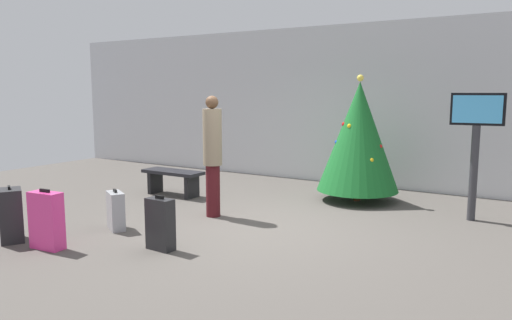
{
  "coord_description": "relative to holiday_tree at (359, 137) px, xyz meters",
  "views": [
    {
      "loc": [
        3.65,
        -5.92,
        1.97
      ],
      "look_at": [
        -0.32,
        0.55,
        0.9
      ],
      "focal_mm": 34.36,
      "sensor_mm": 36.0,
      "label": 1
    }
  ],
  "objects": [
    {
      "name": "flight_info_kiosk",
      "position": [
        1.97,
        -0.38,
        0.16
      ],
      "size": [
        0.76,
        0.17,
        1.94
      ],
      "color": "#333338",
      "rests_on": "ground_plane"
    },
    {
      "name": "suitcase_0",
      "position": [
        -2.3,
        -3.59,
        -0.89
      ],
      "size": [
        0.42,
        0.35,
        0.58
      ],
      "color": "#9EA0A5",
      "rests_on": "ground_plane"
    },
    {
      "name": "holiday_tree",
      "position": [
        0.0,
        0.0,
        0.0
      ],
      "size": [
        1.45,
        1.45,
        2.26
      ],
      "color": "#4C3319",
      "rests_on": "ground_plane"
    },
    {
      "name": "suitcase_1",
      "position": [
        -1.13,
        -3.94,
        -0.84
      ],
      "size": [
        0.38,
        0.2,
        0.69
      ],
      "color": "#232326",
      "rests_on": "ground_plane"
    },
    {
      "name": "back_wall",
      "position": [
        -0.67,
        1.53,
        0.51
      ],
      "size": [
        16.0,
        0.2,
        3.35
      ],
      "primitive_type": "cube",
      "color": "silver",
      "rests_on": "ground_plane"
    },
    {
      "name": "ground_plane",
      "position": [
        -0.67,
        -2.44,
        -1.17
      ],
      "size": [
        16.0,
        16.0,
        0.0
      ],
      "primitive_type": "plane",
      "color": "#514C47"
    },
    {
      "name": "suitcase_3",
      "position": [
        -3.04,
        -4.71,
        -0.81
      ],
      "size": [
        0.47,
        0.43,
        0.74
      ],
      "color": "#232326",
      "rests_on": "ground_plane"
    },
    {
      "name": "traveller_0",
      "position": [
        -1.56,
        -2.26,
        -0.14
      ],
      "size": [
        0.39,
        0.39,
        1.9
      ],
      "color": "#4C1419",
      "rests_on": "ground_plane"
    },
    {
      "name": "waiting_bench",
      "position": [
        -3.14,
        -1.39,
        -0.82
      ],
      "size": [
        1.21,
        0.44,
        0.48
      ],
      "color": "black",
      "rests_on": "ground_plane"
    },
    {
      "name": "suitcase_2",
      "position": [
        -2.37,
        -4.66,
        -0.8
      ],
      "size": [
        0.46,
        0.24,
        0.77
      ],
      "color": "#E5388C",
      "rests_on": "ground_plane"
    }
  ]
}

